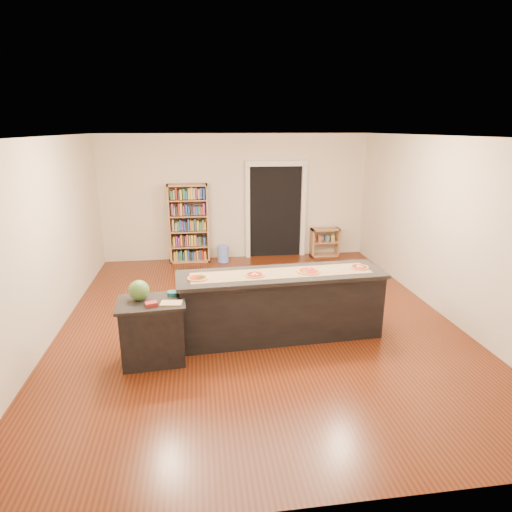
{
  "coord_description": "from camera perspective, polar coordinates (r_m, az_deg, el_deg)",
  "views": [
    {
      "loc": [
        -0.86,
        -6.11,
        2.92
      ],
      "look_at": [
        0.0,
        0.2,
        1.0
      ],
      "focal_mm": 30.0,
      "sensor_mm": 36.0,
      "label": 1
    }
  ],
  "objects": [
    {
      "name": "room",
      "position": [
        6.36,
        0.24,
        2.94
      ],
      "size": [
        6.0,
        7.0,
        2.8
      ],
      "color": "beige",
      "rests_on": "ground"
    },
    {
      "name": "doorway",
      "position": [
        9.89,
        2.62,
        6.74
      ],
      "size": [
        1.4,
        0.09,
        2.21
      ],
      "color": "black",
      "rests_on": "room"
    },
    {
      "name": "kitchen_island",
      "position": [
        6.17,
        3.33,
        -6.47
      ],
      "size": [
        2.92,
        0.79,
        0.96
      ],
      "rotation": [
        0.0,
        0.0,
        0.05
      ],
      "color": "black",
      "rests_on": "ground"
    },
    {
      "name": "side_counter",
      "position": [
        5.71,
        -13.56,
        -9.71
      ],
      "size": [
        0.84,
        0.61,
        0.83
      ],
      "rotation": [
        0.0,
        0.0,
        0.07
      ],
      "color": "black",
      "rests_on": "ground"
    },
    {
      "name": "bookshelf",
      "position": [
        9.63,
        -8.95,
        4.29
      ],
      "size": [
        0.87,
        0.31,
        1.75
      ],
      "primitive_type": "cube",
      "color": "#AD7B54",
      "rests_on": "ground"
    },
    {
      "name": "low_shelf",
      "position": [
        10.2,
        9.15,
        1.84
      ],
      "size": [
        0.66,
        0.28,
        0.66
      ],
      "primitive_type": "cube",
      "color": "#AD7B54",
      "rests_on": "ground"
    },
    {
      "name": "waste_bin",
      "position": [
        9.69,
        -4.4,
        0.31
      ],
      "size": [
        0.25,
        0.25,
        0.37
      ],
      "primitive_type": "cylinder",
      "color": "#6A86EC",
      "rests_on": "ground"
    },
    {
      "name": "kraft_paper",
      "position": [
        6.0,
        3.42,
        -2.27
      ],
      "size": [
        2.56,
        0.58,
        0.0
      ],
      "primitive_type": "cube",
      "rotation": [
        0.0,
        0.0,
        0.05
      ],
      "color": "#896647",
      "rests_on": "kitchen_island"
    },
    {
      "name": "watermelon",
      "position": [
        5.57,
        -15.33,
        -4.43
      ],
      "size": [
        0.26,
        0.26,
        0.26
      ],
      "primitive_type": "sphere",
      "color": "#144214",
      "rests_on": "side_counter"
    },
    {
      "name": "cutting_board",
      "position": [
        5.41,
        -11.22,
        -6.18
      ],
      "size": [
        0.28,
        0.2,
        0.02
      ],
      "primitive_type": "cube",
      "rotation": [
        0.0,
        0.0,
        -0.11
      ],
      "color": "tan",
      "rests_on": "side_counter"
    },
    {
      "name": "package_red",
      "position": [
        5.39,
        -13.77,
        -6.25
      ],
      "size": [
        0.17,
        0.14,
        0.05
      ],
      "primitive_type": "cube",
      "rotation": [
        0.0,
        0.0,
        0.28
      ],
      "color": "maroon",
      "rests_on": "side_counter"
    },
    {
      "name": "package_teal",
      "position": [
        5.66,
        -11.08,
        -4.92
      ],
      "size": [
        0.14,
        0.14,
        0.05
      ],
      "primitive_type": "cylinder",
      "color": "#195966",
      "rests_on": "side_counter"
    },
    {
      "name": "pizza_a",
      "position": [
        5.8,
        -7.77,
        -2.93
      ],
      "size": [
        0.28,
        0.28,
        0.02
      ],
      "color": "#B58F45",
      "rests_on": "kitchen_island"
    },
    {
      "name": "pizza_b",
      "position": [
        5.88,
        -0.18,
        -2.51
      ],
      "size": [
        0.27,
        0.27,
        0.02
      ],
      "color": "#B58F45",
      "rests_on": "kitchen_island"
    },
    {
      "name": "pizza_c",
      "position": [
        6.07,
        7.04,
        -2.01
      ],
      "size": [
        0.34,
        0.34,
        0.02
      ],
      "color": "#B58F45",
      "rests_on": "kitchen_island"
    },
    {
      "name": "pizza_d",
      "position": [
        6.38,
        13.61,
        -1.43
      ],
      "size": [
        0.27,
        0.27,
        0.02
      ],
      "color": "#B58F45",
      "rests_on": "kitchen_island"
    }
  ]
}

